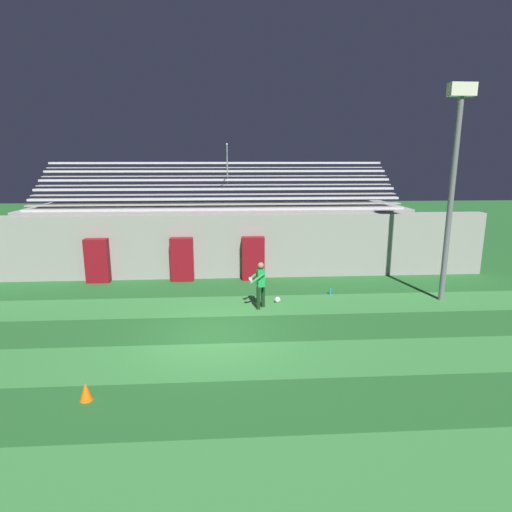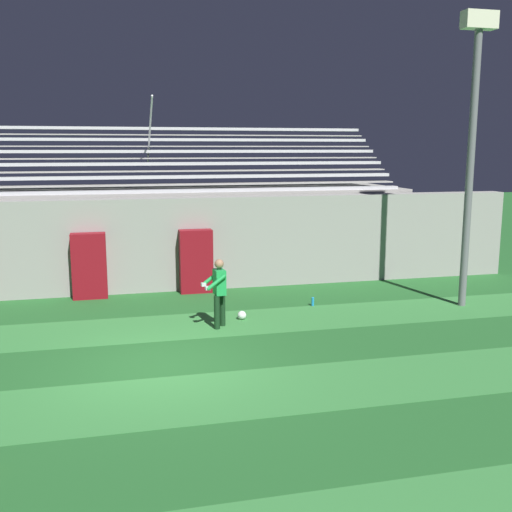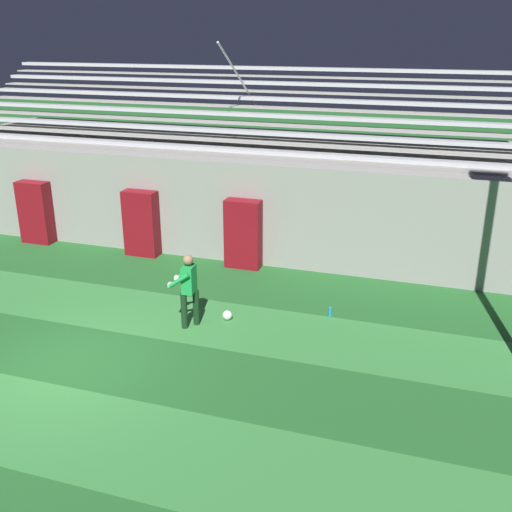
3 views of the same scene
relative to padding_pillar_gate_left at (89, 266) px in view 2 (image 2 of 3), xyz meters
name	(u,v)px [view 2 (image 2 of 3)]	position (x,y,z in m)	size (l,w,h in m)	color
ground_plane	(161,365)	(1.53, -5.95, -0.94)	(80.00, 80.00, 0.00)	#236028
turf_stripe_mid	(169,400)	(1.53, -7.67, -0.94)	(28.00, 2.14, 0.01)	#38843D
turf_stripe_far	(153,328)	(1.53, -3.38, -0.94)	(28.00, 2.14, 0.01)	#38843D
back_wall	(142,245)	(1.53, 0.55, 0.46)	(24.00, 0.60, 2.80)	#999691
padding_pillar_gate_left	(89,266)	(0.00, 0.00, 0.00)	(0.97, 0.44, 1.89)	maroon
padding_pillar_gate_right	(196,261)	(3.07, 0.00, 0.00)	(0.97, 0.44, 1.89)	maroon
bleacher_stand	(138,230)	(1.53, 3.24, 0.57)	(18.00, 4.75, 5.83)	#999691
floodlight_pole	(473,124)	(9.95, -3.22, 3.94)	(0.90, 0.36, 7.67)	slate
goalkeeper	(219,289)	(3.11, -3.69, 0.01)	(0.58, 0.61, 1.67)	#143319
soccer_ball	(242,315)	(3.78, -3.16, -0.83)	(0.22, 0.22, 0.22)	white
water_bottle	(313,302)	(5.95, -2.32, -0.82)	(0.07, 0.07, 0.24)	#1E8CD8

